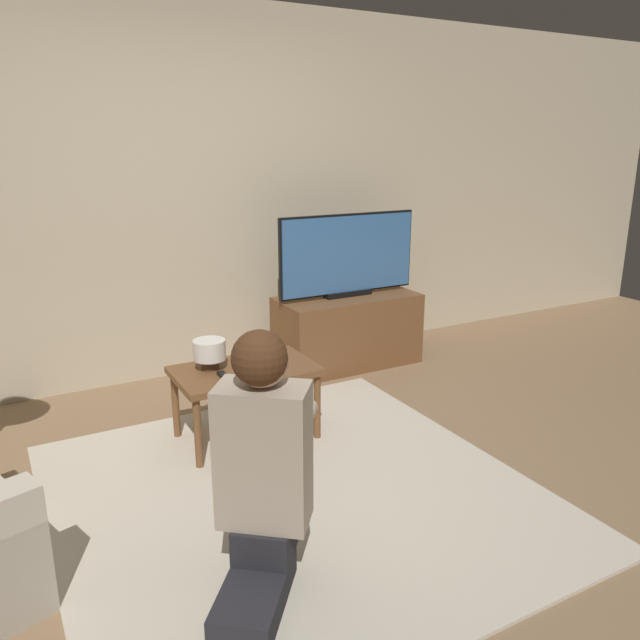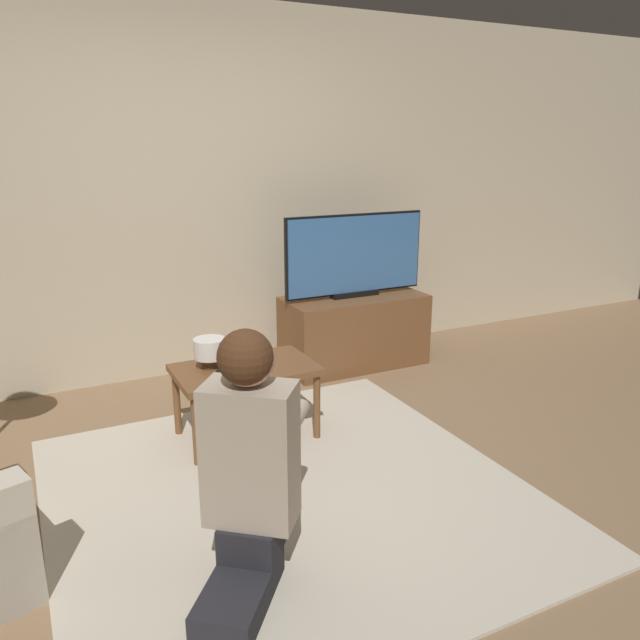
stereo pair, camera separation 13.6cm
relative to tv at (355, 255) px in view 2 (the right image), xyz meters
The scene contains 9 objects.
ground_plane 2.09m from the tv, 128.80° to the right, with size 10.00×10.00×0.00m, color #896B4C.
wall_back 1.35m from the tv, 159.55° to the left, with size 10.00×0.06×2.60m.
rug 2.08m from the tv, 128.80° to the right, with size 2.21×2.27×0.02m.
tv_stand 0.58m from the tv, 90.00° to the right, with size 1.07×0.50×0.54m.
tv is the anchor object (origin of this frame).
coffee_table 1.50m from the tv, 145.11° to the right, with size 0.78×0.49×0.44m.
person_kneeling 2.55m from the tv, 128.33° to the right, with size 0.69×0.78×1.02m.
table_lamp 1.56m from the tv, 151.19° to the right, with size 0.18×0.18×0.17m.
remote 1.65m from the tv, 145.42° to the right, with size 0.04×0.15×0.02m.
Camera 2 is at (-1.06, -2.48, 1.67)m, focal length 35.00 mm.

